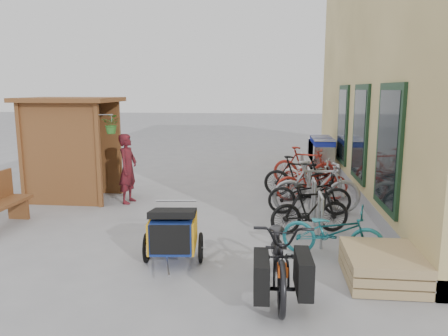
# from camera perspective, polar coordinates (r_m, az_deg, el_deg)

# --- Properties ---
(ground) EXTENTS (80.00, 80.00, 0.00)m
(ground) POSITION_cam_1_polar(r_m,az_deg,el_deg) (7.82, -4.90, -9.13)
(ground) COLOR #959598
(kiosk) EXTENTS (2.49, 1.65, 2.40)m
(kiosk) POSITION_cam_1_polar(r_m,az_deg,el_deg) (10.84, -19.73, 4.17)
(kiosk) COLOR brown
(kiosk) RESTS_ON ground
(bike_rack) EXTENTS (0.05, 5.35, 0.86)m
(bike_rack) POSITION_cam_1_polar(r_m,az_deg,el_deg) (9.89, 11.01, -2.03)
(bike_rack) COLOR #A5A8AD
(bike_rack) RESTS_ON ground
(pallet_stack) EXTENTS (1.00, 1.20, 0.40)m
(pallet_stack) POSITION_cam_1_polar(r_m,az_deg,el_deg) (6.49, 20.01, -11.93)
(pallet_stack) COLOR tan
(pallet_stack) RESTS_ON ground
(shopping_carts) EXTENTS (0.64, 2.53, 1.14)m
(shopping_carts) POSITION_cam_1_polar(r_m,az_deg,el_deg) (14.15, 12.45, 2.21)
(shopping_carts) COLOR silver
(shopping_carts) RESTS_ON ground
(child_trailer) EXTENTS (0.92, 1.52, 0.88)m
(child_trailer) POSITION_cam_1_polar(r_m,az_deg,el_deg) (6.70, -6.64, -8.12)
(child_trailer) COLOR #1B3C96
(child_trailer) RESTS_ON ground
(cargo_bike) EXTENTS (0.78, 2.02, 1.04)m
(cargo_bike) POSITION_cam_1_polar(r_m,az_deg,el_deg) (5.72, 7.35, -11.08)
(cargo_bike) COLOR black
(cargo_bike) RESTS_ON ground
(person_kiosk) EXTENTS (0.45, 0.63, 1.60)m
(person_kiosk) POSITION_cam_1_polar(r_m,az_deg,el_deg) (10.22, -12.44, -0.08)
(person_kiosk) COLOR maroon
(person_kiosk) RESTS_ON ground
(bike_0) EXTENTS (1.65, 0.89, 0.82)m
(bike_0) POSITION_cam_1_polar(r_m,az_deg,el_deg) (7.05, 13.99, -8.06)
(bike_0) COLOR #1E6D79
(bike_0) RESTS_ON ground
(bike_1) EXTENTS (1.56, 0.86, 0.90)m
(bike_1) POSITION_cam_1_polar(r_m,az_deg,el_deg) (8.06, 11.21, -5.33)
(bike_1) COLOR black
(bike_1) RESTS_ON ground
(bike_2) EXTENTS (1.73, 0.62, 0.90)m
(bike_2) POSITION_cam_1_polar(r_m,az_deg,el_deg) (9.28, 11.09, -3.26)
(bike_2) COLOR black
(bike_2) RESTS_ON ground
(bike_3) EXTENTS (1.90, 0.69, 1.12)m
(bike_3) POSITION_cam_1_polar(r_m,az_deg,el_deg) (9.37, 12.01, -2.48)
(bike_3) COLOR #9F9FA3
(bike_3) RESTS_ON ground
(bike_4) EXTENTS (1.80, 0.90, 0.90)m
(bike_4) POSITION_cam_1_polar(r_m,az_deg,el_deg) (10.47, 11.43, -1.72)
(bike_4) COLOR maroon
(bike_4) RESTS_ON ground
(bike_5) EXTENTS (1.75, 0.80, 1.01)m
(bike_5) POSITION_cam_1_polar(r_m,az_deg,el_deg) (10.64, 9.73, -1.17)
(bike_5) COLOR black
(bike_5) RESTS_ON ground
(bike_6) EXTENTS (1.66, 0.94, 0.83)m
(bike_6) POSITION_cam_1_polar(r_m,az_deg,el_deg) (11.58, 11.25, -0.77)
(bike_6) COLOR silver
(bike_6) RESTS_ON ground
(bike_7) EXTENTS (1.85, 1.04, 1.07)m
(bike_7) POSITION_cam_1_polar(r_m,az_deg,el_deg) (11.91, 10.57, 0.15)
(bike_7) COLOR maroon
(bike_7) RESTS_ON ground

